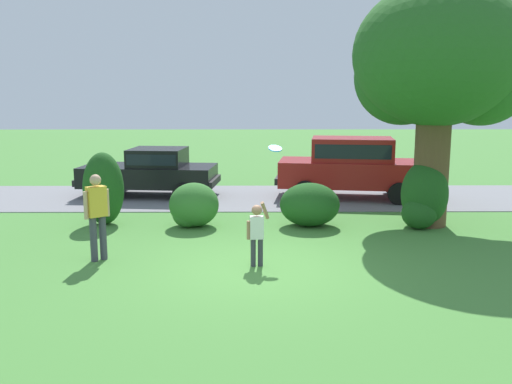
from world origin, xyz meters
TOP-DOWN VIEW (x-y plane):
  - ground_plane at (0.00, 0.00)m, footprint 80.00×80.00m
  - driveway_strip at (0.00, 7.15)m, footprint 28.00×4.40m
  - oak_tree_large at (4.46, 3.60)m, footprint 4.36×4.25m
  - shrub_near_tree at (-3.84, 3.57)m, footprint 1.02×0.96m
  - shrub_centre_left at (-1.57, 3.31)m, footprint 1.24×1.16m
  - shrub_centre at (1.36, 3.35)m, footprint 1.50×1.23m
  - shrub_centre_right at (4.18, 3.28)m, footprint 1.20×1.35m
  - parked_sedan at (-3.31, 7.41)m, footprint 4.55×2.40m
  - parked_suv at (3.05, 7.07)m, footprint 4.90×2.58m
  - child_thrower at (0.00, 0.07)m, footprint 0.45×0.29m
  - frisbee at (0.39, 1.08)m, footprint 0.29×0.27m
  - adult_onlooker at (-3.16, 0.48)m, footprint 0.43×0.40m

SIDE VIEW (x-z plane):
  - ground_plane at x=0.00m, z-range 0.00..0.00m
  - driveway_strip at x=0.00m, z-range 0.00..0.02m
  - shrub_centre_left at x=-1.57m, z-range -0.04..1.06m
  - shrub_centre at x=1.36m, z-range 0.00..1.09m
  - child_thrower at x=0.00m, z-range 0.07..1.36m
  - shrub_centre_right at x=4.18m, z-range -0.08..1.55m
  - parked_sedan at x=-3.31m, z-range 0.07..1.63m
  - shrub_near_tree at x=-3.84m, z-range 0.00..1.84m
  - adult_onlooker at x=-3.16m, z-range 0.11..1.85m
  - parked_suv at x=3.05m, z-range 0.12..2.04m
  - frisbee at x=0.39m, z-range 2.11..2.26m
  - oak_tree_large at x=4.46m, z-range 1.01..6.97m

